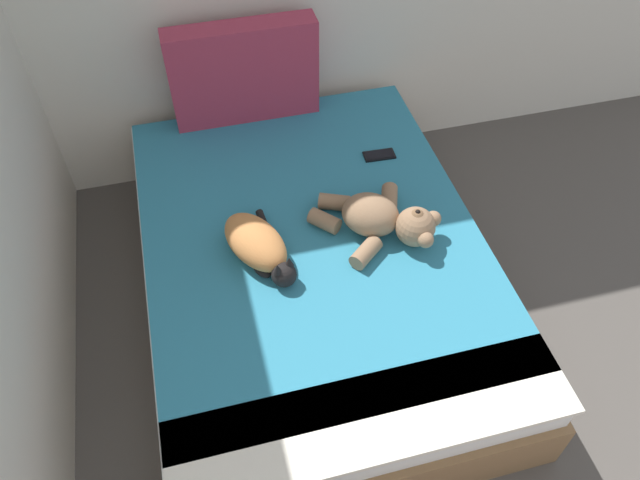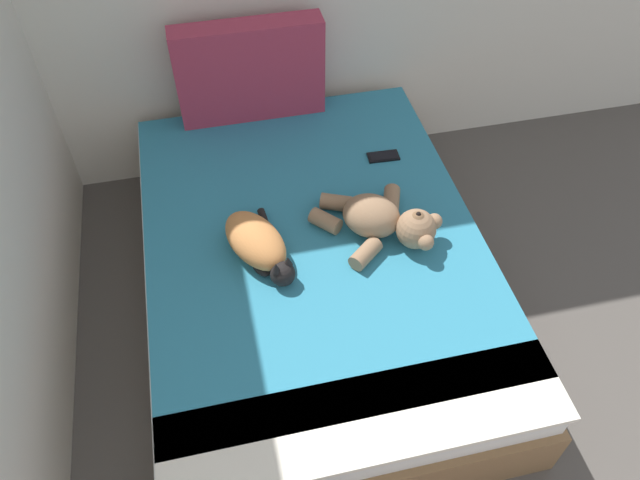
{
  "view_description": "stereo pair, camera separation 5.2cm",
  "coord_description": "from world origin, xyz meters",
  "px_view_note": "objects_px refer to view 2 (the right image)",
  "views": [
    {
      "loc": [
        0.68,
        1.66,
        2.36
      ],
      "look_at": [
        1.1,
        3.26,
        0.5
      ],
      "focal_mm": 34.65,
      "sensor_mm": 36.0,
      "label": 1
    },
    {
      "loc": [
        0.73,
        1.65,
        2.36
      ],
      "look_at": [
        1.1,
        3.26,
        0.5
      ],
      "focal_mm": 34.65,
      "sensor_mm": 36.0,
      "label": 2
    }
  ],
  "objects_px": {
    "cat": "(258,244)",
    "cell_phone": "(383,156)",
    "patterned_cushion": "(250,71)",
    "teddy_bear": "(384,221)",
    "bed": "(314,271)"
  },
  "relations": [
    {
      "from": "patterned_cushion",
      "to": "teddy_bear",
      "type": "relative_size",
      "value": 1.36
    },
    {
      "from": "bed",
      "to": "patterned_cushion",
      "type": "distance_m",
      "value": 1.02
    },
    {
      "from": "patterned_cushion",
      "to": "bed",
      "type": "bearing_deg",
      "value": -82.8
    },
    {
      "from": "patterned_cushion",
      "to": "cell_phone",
      "type": "xyz_separation_m",
      "value": [
        0.54,
        -0.47,
        -0.24
      ]
    },
    {
      "from": "patterned_cushion",
      "to": "teddy_bear",
      "type": "xyz_separation_m",
      "value": [
        0.4,
        -0.94,
        -0.17
      ]
    },
    {
      "from": "patterned_cushion",
      "to": "cat",
      "type": "height_order",
      "value": "patterned_cushion"
    },
    {
      "from": "bed",
      "to": "patterned_cushion",
      "type": "xyz_separation_m",
      "value": [
        -0.11,
        0.9,
        0.47
      ]
    },
    {
      "from": "patterned_cushion",
      "to": "cell_phone",
      "type": "height_order",
      "value": "patterned_cushion"
    },
    {
      "from": "bed",
      "to": "teddy_bear",
      "type": "distance_m",
      "value": 0.42
    },
    {
      "from": "cat",
      "to": "cell_phone",
      "type": "relative_size",
      "value": 2.93
    },
    {
      "from": "patterned_cushion",
      "to": "cell_phone",
      "type": "bearing_deg",
      "value": -40.97
    },
    {
      "from": "bed",
      "to": "patterned_cushion",
      "type": "bearing_deg",
      "value": 97.2
    },
    {
      "from": "patterned_cushion",
      "to": "cat",
      "type": "xyz_separation_m",
      "value": [
        -0.12,
        -0.95,
        -0.17
      ]
    },
    {
      "from": "teddy_bear",
      "to": "cell_phone",
      "type": "bearing_deg",
      "value": 73.0
    },
    {
      "from": "bed",
      "to": "cat",
      "type": "height_order",
      "value": "cat"
    }
  ]
}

